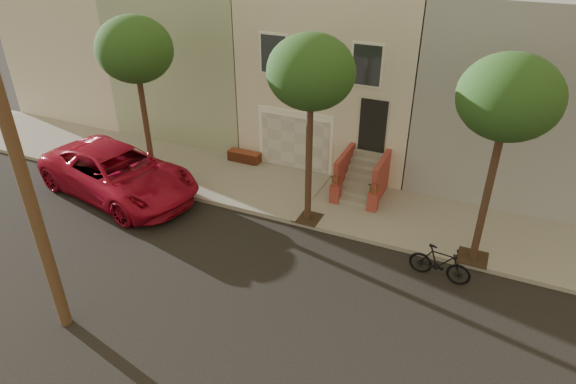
% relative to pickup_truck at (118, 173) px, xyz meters
% --- Properties ---
extents(ground, '(90.00, 90.00, 0.00)m').
position_rel_pickup_truck_xyz_m(ground, '(6.19, -2.79, -0.91)').
color(ground, black).
rests_on(ground, ground).
extents(sidewalk, '(40.00, 3.70, 0.15)m').
position_rel_pickup_truck_xyz_m(sidewalk, '(6.19, 2.56, -0.84)').
color(sidewalk, gray).
rests_on(sidewalk, ground).
extents(house_row, '(33.10, 11.70, 7.00)m').
position_rel_pickup_truck_xyz_m(house_row, '(6.19, 8.40, 2.73)').
color(house_row, beige).
rests_on(house_row, sidewalk).
extents(tree_left, '(2.70, 2.57, 6.30)m').
position_rel_pickup_truck_xyz_m(tree_left, '(0.69, 1.11, 4.34)').
color(tree_left, '#2D2116').
rests_on(tree_left, sidewalk).
extents(tree_mid, '(2.70, 2.57, 6.30)m').
position_rel_pickup_truck_xyz_m(tree_mid, '(7.19, 1.11, 4.34)').
color(tree_mid, '#2D2116').
rests_on(tree_mid, sidewalk).
extents(tree_right, '(2.70, 2.57, 6.30)m').
position_rel_pickup_truck_xyz_m(tree_right, '(12.69, 1.11, 4.34)').
color(tree_right, '#2D2116').
rests_on(tree_right, sidewalk).
extents(pickup_truck, '(7.04, 4.30, 1.83)m').
position_rel_pickup_truck_xyz_m(pickup_truck, '(0.00, 0.00, 0.00)').
color(pickup_truck, '#A60D27').
rests_on(pickup_truck, ground).
extents(motorcycle, '(1.86, 0.70, 1.09)m').
position_rel_pickup_truck_xyz_m(motorcycle, '(11.85, -0.12, -0.37)').
color(motorcycle, black).
rests_on(motorcycle, ground).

